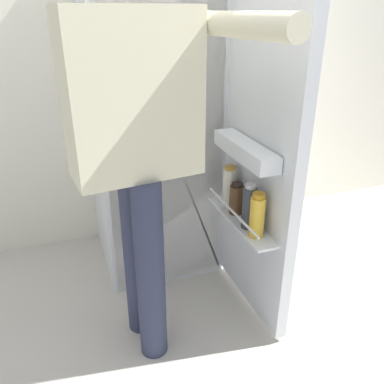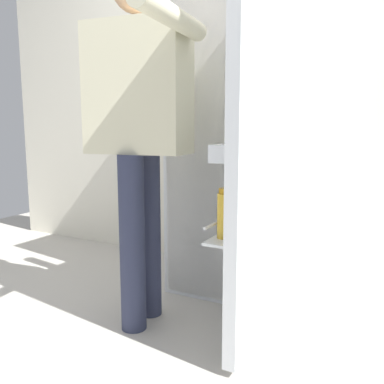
% 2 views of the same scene
% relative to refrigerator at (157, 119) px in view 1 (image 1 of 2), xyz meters
% --- Properties ---
extents(ground_plane, '(5.78, 5.78, 0.00)m').
position_rel_refrigerator_xyz_m(ground_plane, '(-0.03, -0.52, -0.87)').
color(ground_plane, '#B7B2A8').
extents(kitchen_wall, '(4.40, 0.10, 2.44)m').
position_rel_refrigerator_xyz_m(kitchen_wall, '(-0.03, 0.43, 0.34)').
color(kitchen_wall, silver).
rests_on(kitchen_wall, ground_plane).
extents(refrigerator, '(0.69, 1.27, 1.75)m').
position_rel_refrigerator_xyz_m(refrigerator, '(0.00, 0.00, 0.00)').
color(refrigerator, silver).
rests_on(refrigerator, ground_plane).
extents(person, '(0.63, 0.76, 1.68)m').
position_rel_refrigerator_xyz_m(person, '(-0.24, -0.64, 0.14)').
color(person, '#2D334C').
rests_on(person, ground_plane).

